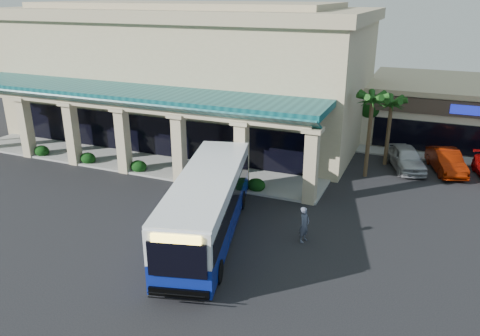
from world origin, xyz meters
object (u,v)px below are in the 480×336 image
at_px(car_silver, 406,158).
at_px(transit_bus, 208,206).
at_px(car_white, 446,161).
at_px(pedestrian, 304,225).

bearing_deg(car_silver, transit_bus, -141.17).
bearing_deg(car_silver, car_white, -9.73).
height_order(transit_bus, car_white, transit_bus).
bearing_deg(car_white, transit_bus, -144.53).
xyz_separation_m(pedestrian, car_silver, (4.01, 13.18, -0.12)).
distance_m(car_silver, car_white, 2.74).
distance_m(pedestrian, car_silver, 13.77).
relative_size(transit_bus, pedestrian, 6.44).
relative_size(pedestrian, car_silver, 0.39).
height_order(pedestrian, car_silver, pedestrian).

